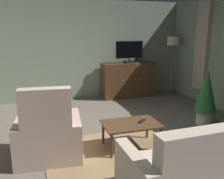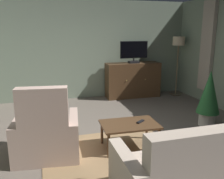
# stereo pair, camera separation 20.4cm
# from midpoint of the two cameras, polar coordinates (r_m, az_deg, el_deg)

# --- Properties ---
(ground_plane) EXTENTS (6.71, 6.55, 0.04)m
(ground_plane) POSITION_cam_midpoint_polar(r_m,az_deg,el_deg) (4.45, 1.50, -11.98)
(ground_plane) COLOR #665B51
(wall_back) EXTENTS (6.71, 0.10, 2.70)m
(wall_back) POSITION_cam_midpoint_polar(r_m,az_deg,el_deg) (6.98, -6.11, 9.02)
(wall_back) COLOR gray
(wall_back) RESTS_ON ground_plane
(curtain_panel_far) EXTENTS (0.10, 0.44, 2.27)m
(curtain_panel_far) POSITION_cam_midpoint_polar(r_m,az_deg,el_deg) (6.89, 21.92, 9.20)
(curtain_panel_far) COLOR #B2A393
(rug_central) EXTENTS (2.05, 1.81, 0.01)m
(rug_central) POSITION_cam_midpoint_polar(r_m,az_deg,el_deg) (3.93, 1.35, -15.18)
(rug_central) COLOR #8E704C
(rug_central) RESTS_ON ground_plane
(tv_cabinet) EXTENTS (1.55, 0.51, 0.99)m
(tv_cabinet) POSITION_cam_midpoint_polar(r_m,az_deg,el_deg) (7.15, 5.61, 2.02)
(tv_cabinet) COLOR #352315
(tv_cabinet) RESTS_ON ground_plane
(television) EXTENTS (0.79, 0.20, 0.61)m
(television) POSITION_cam_midpoint_polar(r_m,az_deg,el_deg) (6.98, 5.93, 8.72)
(television) COLOR black
(television) RESTS_ON tv_cabinet
(coffee_table) EXTENTS (0.94, 0.63, 0.43)m
(coffee_table) POSITION_cam_midpoint_polar(r_m,az_deg,el_deg) (4.07, 5.51, -8.45)
(coffee_table) COLOR #4C331E
(coffee_table) RESTS_ON ground_plane
(tv_remote) EXTENTS (0.17, 0.14, 0.02)m
(tv_remote) POSITION_cam_midpoint_polar(r_m,az_deg,el_deg) (4.12, 8.00, -7.34)
(tv_remote) COLOR black
(tv_remote) RESTS_ON coffee_table
(sofa_floral) EXTENTS (1.57, 0.87, 0.95)m
(sofa_floral) POSITION_cam_midpoint_polar(r_m,az_deg,el_deg) (3.10, 18.77, -17.86)
(sofa_floral) COLOR #C6B29E
(sofa_floral) RESTS_ON ground_plane
(armchair_in_far_corner) EXTENTS (1.06, 0.99, 1.15)m
(armchair_in_far_corner) POSITION_cam_midpoint_polar(r_m,az_deg,el_deg) (3.91, -13.33, -10.23)
(armchair_in_far_corner) COLOR #BC9E8E
(armchair_in_far_corner) RESTS_ON ground_plane
(potted_plant_on_hearth_side) EXTENTS (0.45, 0.45, 1.13)m
(potted_plant_on_hearth_side) POSITION_cam_midpoint_polar(r_m,az_deg,el_deg) (5.32, 22.50, -1.34)
(potted_plant_on_hearth_side) COLOR beige
(potted_plant_on_hearth_side) RESTS_ON ground_plane
(cat) EXTENTS (0.41, 0.61, 0.19)m
(cat) POSITION_cam_midpoint_polar(r_m,az_deg,el_deg) (4.98, -17.95, -8.45)
(cat) COLOR beige
(cat) RESTS_ON ground_plane
(floor_lamp) EXTENTS (0.34, 0.34, 1.71)m
(floor_lamp) POSITION_cam_midpoint_polar(r_m,az_deg,el_deg) (7.49, 15.79, 8.90)
(floor_lamp) COLOR #4C4233
(floor_lamp) RESTS_ON ground_plane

